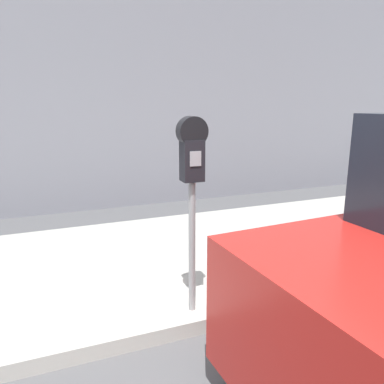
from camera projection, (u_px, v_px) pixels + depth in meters
sidewalk at (147, 263)px, 4.27m from camera, size 24.00×2.80×0.13m
building_facade at (98, 46)px, 6.17m from camera, size 24.00×0.30×5.51m
parking_meter at (192, 170)px, 2.91m from camera, size 0.23×0.14×1.62m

